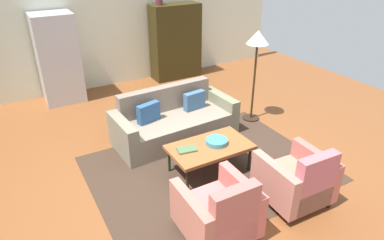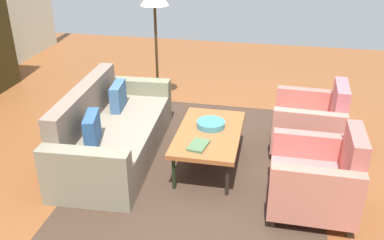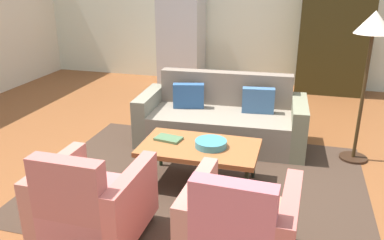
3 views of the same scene
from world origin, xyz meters
The scene contains 9 objects.
ground_plane centered at (0.00, 0.00, 0.00)m, with size 10.54×10.54×0.00m, color brown.
area_rug centered at (0.02, -0.14, 0.00)m, with size 3.40×2.60×0.01m, color #3C2C21.
couch centered at (0.02, 1.00, 0.29)m, with size 2.14×1.01×0.86m.
coffee_table centered at (0.02, -0.19, 0.40)m, with size 1.20×0.70×0.44m.
armchair_left centered at (-0.58, -1.35, 0.34)m, with size 0.81×0.81×0.88m.
armchair_right centered at (0.62, -1.35, 0.34)m, with size 0.83×0.83×0.88m.
fruit_bowl centered at (0.14, -0.19, 0.47)m, with size 0.32×0.32×0.07m, color teal.
book_stack centered at (-0.33, -0.13, 0.45)m, with size 0.30×0.22×0.03m.
floor_lamp centered at (1.65, 0.87, 1.44)m, with size 0.40×0.40×1.72m.
Camera 2 is at (-4.09, -0.83, 2.62)m, focal length 39.48 mm.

